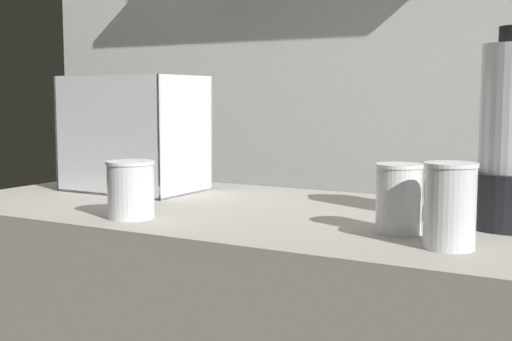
# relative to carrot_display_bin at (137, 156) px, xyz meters

# --- Properties ---
(back_wall_unit) EXTENTS (2.60, 0.24, 2.50)m
(back_wall_unit) POSITION_rel_carrot_display_bin_xyz_m (0.38, 0.68, 0.28)
(back_wall_unit) COLOR silver
(back_wall_unit) RESTS_ON ground_plane
(carrot_display_bin) EXTENTS (0.32, 0.21, 0.28)m
(carrot_display_bin) POSITION_rel_carrot_display_bin_xyz_m (0.00, 0.00, 0.00)
(carrot_display_bin) COLOR white
(carrot_display_bin) RESTS_ON counter
(juice_cup_beet_far_left) EXTENTS (0.09, 0.09, 0.11)m
(juice_cup_beet_far_left) POSITION_rel_carrot_display_bin_xyz_m (0.23, -0.30, -0.04)
(juice_cup_beet_far_left) COLOR white
(juice_cup_beet_far_left) RESTS_ON counter
(juice_cup_mango_left) EXTENTS (0.08, 0.08, 0.12)m
(juice_cup_mango_left) POSITION_rel_carrot_display_bin_xyz_m (0.73, -0.19, -0.03)
(juice_cup_mango_left) COLOR white
(juice_cup_mango_left) RESTS_ON counter
(juice_cup_orange_middle) EXTENTS (0.08, 0.08, 0.13)m
(juice_cup_orange_middle) POSITION_rel_carrot_display_bin_xyz_m (0.83, -0.26, -0.03)
(juice_cup_orange_middle) COLOR white
(juice_cup_orange_middle) RESTS_ON counter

